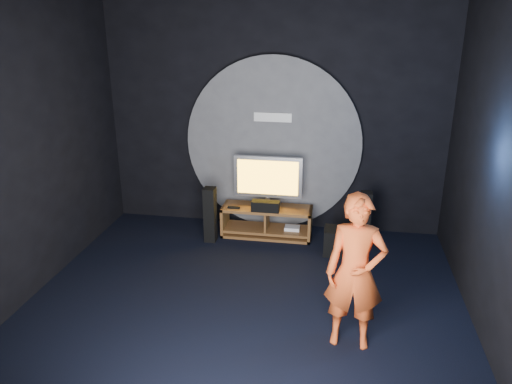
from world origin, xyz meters
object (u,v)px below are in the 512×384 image
subwoofer (336,241)px  tv (268,179)px  player (355,273)px  tower_speaker_left (210,215)px  media_console (267,223)px  tower_speaker_right (365,219)px

subwoofer → tv: bearing=154.6°
player → tower_speaker_left: bearing=135.7°
media_console → tower_speaker_left: (-0.79, -0.31, 0.21)m
tv → tower_speaker_left: 0.98m
tower_speaker_left → player: (2.00, -2.08, 0.39)m
tv → player: bearing=-63.7°
media_console → tv: (-0.01, 0.07, 0.67)m
tower_speaker_right → player: size_ratio=0.51×
tv → media_console: bearing=-83.7°
media_console → tv: size_ratio=1.33×
subwoofer → player: player is taller
tower_speaker_right → media_console: bearing=175.3°
tower_speaker_left → player: 2.90m
tv → player: (1.22, -2.45, -0.07)m
tv → player: size_ratio=0.63×
player → tv: bearing=118.1°
tower_speaker_left → tv: bearing=25.9°
tower_speaker_left → tower_speaker_right: (2.19, 0.20, 0.00)m
media_console → tower_speaker_right: bearing=-4.7°
tower_speaker_right → tv: bearing=172.7°
tv → subwoofer: bearing=-25.4°
media_console → tv: 0.67m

